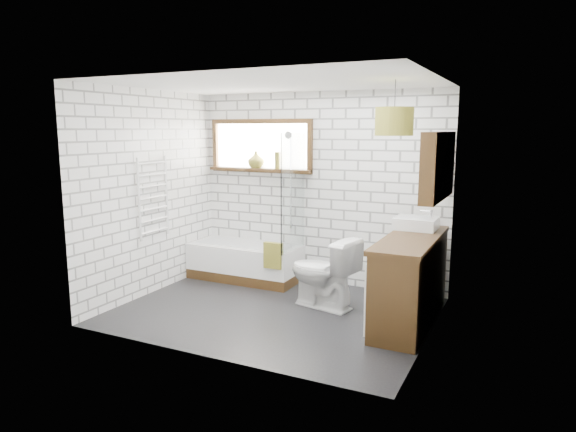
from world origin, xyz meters
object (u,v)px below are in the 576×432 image
at_px(basin, 416,223).
at_px(toilet, 323,272).
at_px(vanity, 410,280).
at_px(pendant, 394,121).
at_px(bathtub, 245,261).

distance_m(basin, toilet, 1.19).
distance_m(vanity, pendant, 1.66).
bearing_deg(toilet, pendant, 84.59).
bearing_deg(bathtub, pendant, -20.99).
bearing_deg(toilet, vanity, 99.90).
distance_m(bathtub, toilet, 1.50).
xyz_separation_m(vanity, basin, (-0.06, 0.46, 0.53)).
relative_size(bathtub, basin, 3.32).
bearing_deg(toilet, basin, 125.82).
relative_size(basin, toilet, 0.55).
bearing_deg(bathtub, toilet, -23.01).
bearing_deg(toilet, bathtub, -100.85).
bearing_deg(vanity, toilet, 177.75).
bearing_deg(vanity, basin, 97.50).
relative_size(vanity, basin, 3.57).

